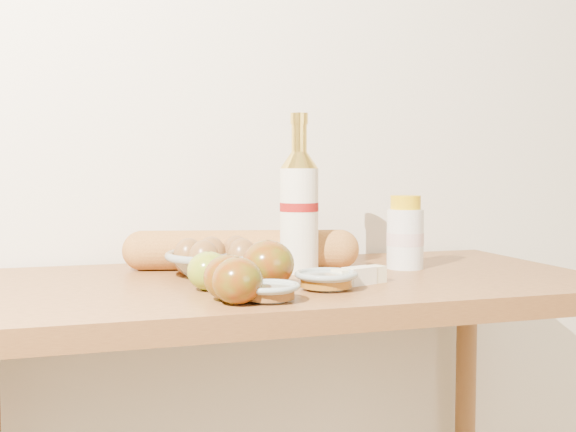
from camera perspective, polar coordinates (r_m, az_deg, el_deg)
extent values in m
cube|color=silver|center=(1.68, -3.72, 10.40)|extent=(3.50, 0.02, 2.60)
cube|color=#986131|center=(1.37, -0.38, -5.76)|extent=(1.20, 0.60, 0.04)
cylinder|color=#EDE3C9|center=(1.43, 0.88, -0.36)|extent=(0.09, 0.09, 0.21)
cylinder|color=maroon|center=(1.43, 0.89, 0.73)|extent=(0.09, 0.09, 0.02)
cone|color=gold|center=(1.43, 0.89, 4.44)|extent=(0.09, 0.09, 0.03)
cylinder|color=gold|center=(1.43, 0.89, 6.18)|extent=(0.04, 0.04, 0.05)
cylinder|color=gold|center=(1.43, 0.89, 7.71)|extent=(0.04, 0.04, 0.02)
cylinder|color=silver|center=(1.51, 9.24, -1.80)|extent=(0.10, 0.10, 0.12)
cylinder|color=beige|center=(1.51, 9.24, -1.80)|extent=(0.10, 0.10, 0.03)
cylinder|color=#DDAC0B|center=(1.50, 9.27, 1.07)|extent=(0.08, 0.08, 0.03)
torus|color=gray|center=(1.40, -5.47, -3.10)|extent=(0.24, 0.24, 0.02)
ellipsoid|color=brown|center=(1.36, -6.66, -3.42)|extent=(0.07, 0.07, 0.07)
ellipsoid|color=brown|center=(1.39, -3.66, -3.24)|extent=(0.07, 0.07, 0.07)
ellipsoid|color=brown|center=(1.43, -6.08, -3.06)|extent=(0.07, 0.07, 0.07)
ellipsoid|color=brown|center=(1.41, -7.87, -3.20)|extent=(0.07, 0.07, 0.07)
ellipsoid|color=brown|center=(1.45, -4.11, -2.98)|extent=(0.07, 0.07, 0.07)
cylinder|color=#C5833C|center=(1.48, -3.68, -2.68)|extent=(0.41, 0.17, 0.08)
sphere|color=#C5833C|center=(1.50, -11.45, -2.69)|extent=(0.10, 0.10, 0.08)
sphere|color=#C5833C|center=(1.49, 4.10, -2.62)|extent=(0.10, 0.10, 0.08)
ellipsoid|color=#A39420|center=(1.24, -6.31, -4.34)|extent=(0.08, 0.08, 0.07)
cylinder|color=#51351B|center=(1.23, -6.32, -3.03)|extent=(0.01, 0.01, 0.01)
ellipsoid|color=maroon|center=(1.14, -4.73, -4.87)|extent=(0.09, 0.09, 0.07)
cylinder|color=#493318|center=(1.14, -4.74, -3.34)|extent=(0.01, 0.01, 0.01)
ellipsoid|color=maroon|center=(1.25, -1.59, -3.83)|extent=(0.10, 0.10, 0.08)
cylinder|color=#4C3519|center=(1.25, -1.59, -2.21)|extent=(0.01, 0.01, 0.01)
torus|color=#92A09A|center=(1.14, -1.52, -5.56)|extent=(0.12, 0.12, 0.01)
cylinder|color=brown|center=(1.14, -1.52, -6.06)|extent=(0.10, 0.10, 0.02)
torus|color=#8D9A95|center=(1.24, 3.04, -4.62)|extent=(0.13, 0.13, 0.01)
cylinder|color=brown|center=(1.24, 3.04, -5.13)|extent=(0.11, 0.11, 0.02)
cube|color=#EEE8B8|center=(1.30, 5.65, -4.74)|extent=(0.11, 0.07, 0.03)
cube|color=#ECE2C8|center=(1.30, 5.65, -4.74)|extent=(0.06, 0.05, 0.03)
ellipsoid|color=maroon|center=(1.11, -4.01, -5.13)|extent=(0.09, 0.09, 0.07)
cylinder|color=#493318|center=(1.11, -4.02, -3.55)|extent=(0.01, 0.01, 0.01)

